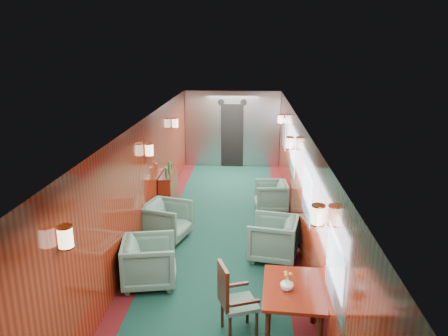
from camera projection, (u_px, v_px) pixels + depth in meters
name	position (u px, v px, depth m)	size (l,w,h in m)	color
room	(219.00, 166.00, 8.00)	(12.00, 12.10, 2.40)	#0D3025
bulkhead	(232.00, 129.00, 13.80)	(2.98, 0.17, 2.39)	#A6A8AD
windows_right	(299.00, 173.00, 8.20)	(0.02, 8.60, 0.80)	#AEB0B5
wall_sconces	(221.00, 151.00, 8.50)	(2.97, 7.97, 0.25)	#F5E5BF
dining_table	(293.00, 296.00, 5.57)	(0.84, 1.14, 0.82)	#641C0D
side_chair	(232.00, 297.00, 5.77)	(0.59, 0.60, 1.05)	#1B4037
credenza	(169.00, 191.00, 10.30)	(0.30, 0.97, 1.14)	#641C0D
flower_vase	(287.00, 284.00, 5.45)	(0.17, 0.17, 0.18)	silver
armchair_left_near	(149.00, 262.00, 7.07)	(0.83, 0.86, 0.78)	#1B4037
armchair_left_far	(167.00, 221.00, 8.73)	(0.81, 0.84, 0.76)	#1B4037
armchair_right_near	(273.00, 238.00, 7.92)	(0.83, 0.86, 0.78)	#1B4037
armchair_right_far	(271.00, 196.00, 10.27)	(0.73, 0.75, 0.69)	#1B4037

